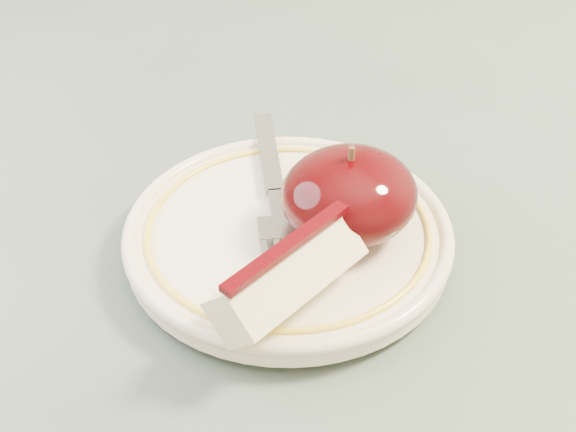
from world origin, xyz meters
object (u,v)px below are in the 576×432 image
table (331,307)px  fork (275,193)px  apple_half (349,195)px  plate (288,234)px

table → fork: bearing=162.9°
table → apple_half: (-0.02, -0.04, 0.13)m
fork → apple_half: bearing=-129.9°
plate → fork: size_ratio=1.20×
apple_half → fork: (-0.02, 0.05, -0.02)m
fork → table: bearing=-82.3°
apple_half → fork: bearing=115.3°
plate → apple_half: bearing=-30.6°
plate → apple_half: apple_half is taller
table → apple_half: size_ratio=11.06×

